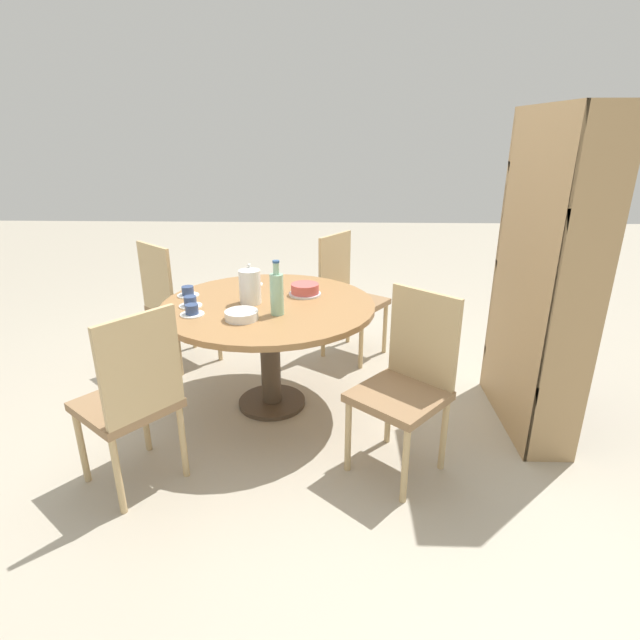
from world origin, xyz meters
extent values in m
plane|color=#B2A893|center=(0.00, 0.00, 0.00)|extent=(14.00, 14.00, 0.00)
cylinder|color=#473828|center=(0.00, 0.00, 0.01)|extent=(0.44, 0.44, 0.03)
cylinder|color=#473828|center=(0.00, 0.00, 0.36)|extent=(0.13, 0.13, 0.65)
cylinder|color=#9E7042|center=(0.00, 0.00, 0.70)|extent=(1.32, 1.32, 0.04)
cylinder|color=tan|center=(-0.56, 0.62, 0.21)|extent=(0.03, 0.03, 0.42)
cylinder|color=tan|center=(-0.86, 0.82, 0.21)|extent=(0.03, 0.03, 0.42)
cylinder|color=tan|center=(-0.77, 0.32, 0.21)|extent=(0.03, 0.03, 0.42)
cylinder|color=tan|center=(-1.07, 0.53, 0.21)|extent=(0.03, 0.03, 0.42)
cube|color=#93704C|center=(-0.81, 0.57, 0.44)|extent=(0.59, 0.59, 0.04)
cube|color=tan|center=(-0.93, 0.41, 0.72)|extent=(0.34, 0.25, 0.50)
cylinder|color=tan|center=(-0.67, -0.49, 0.21)|extent=(0.03, 0.03, 0.42)
cylinder|color=tan|center=(-0.91, -0.77, 0.21)|extent=(0.03, 0.03, 0.42)
cylinder|color=tan|center=(-0.40, -0.73, 0.21)|extent=(0.03, 0.03, 0.42)
cylinder|color=tan|center=(-0.64, -1.00, 0.21)|extent=(0.03, 0.03, 0.42)
cube|color=#93704C|center=(-0.66, -0.75, 0.44)|extent=(0.59, 0.59, 0.04)
cube|color=tan|center=(-0.51, -0.88, 0.72)|extent=(0.28, 0.32, 0.50)
cylinder|color=tan|center=(0.53, -0.65, 0.21)|extent=(0.03, 0.03, 0.42)
cylinder|color=tan|center=(0.81, -0.87, 0.21)|extent=(0.03, 0.03, 0.42)
cylinder|color=tan|center=(0.75, -0.37, 0.21)|extent=(0.03, 0.03, 0.42)
cylinder|color=tan|center=(1.03, -0.59, 0.21)|extent=(0.03, 0.03, 0.42)
cube|color=#93704C|center=(0.78, -0.62, 0.44)|extent=(0.59, 0.59, 0.04)
cube|color=tan|center=(0.90, -0.47, 0.72)|extent=(0.33, 0.27, 0.50)
cylinder|color=tan|center=(0.68, 0.49, 0.21)|extent=(0.03, 0.03, 0.42)
cylinder|color=tan|center=(0.91, 0.76, 0.21)|extent=(0.03, 0.03, 0.42)
cylinder|color=tan|center=(0.41, 0.73, 0.21)|extent=(0.03, 0.03, 0.42)
cylinder|color=tan|center=(0.65, 1.00, 0.21)|extent=(0.03, 0.03, 0.42)
cube|color=#93704C|center=(0.66, 0.75, 0.44)|extent=(0.59, 0.59, 0.04)
cube|color=tan|center=(0.51, 0.88, 0.72)|extent=(0.28, 0.32, 0.50)
cube|color=tan|center=(0.56, 1.61, 0.92)|extent=(0.04, 0.28, 1.85)
cube|color=tan|center=(-0.31, 1.61, 0.92)|extent=(0.04, 0.28, 1.85)
cube|color=tan|center=(0.13, 1.48, 0.92)|extent=(0.90, 0.02, 1.85)
cube|color=tan|center=(0.13, 1.61, 0.02)|extent=(0.83, 0.27, 0.04)
cube|color=tan|center=(0.13, 1.61, 0.46)|extent=(0.83, 0.27, 0.04)
cube|color=tan|center=(0.13, 1.61, 0.92)|extent=(0.83, 0.27, 0.04)
cube|color=tan|center=(0.13, 1.61, 1.39)|extent=(0.83, 0.27, 0.04)
cube|color=tan|center=(0.13, 1.61, 1.83)|extent=(0.83, 0.27, 0.04)
cube|color=black|center=(0.39, 1.60, 0.22)|extent=(0.31, 0.21, 0.37)
cube|color=#703384|center=(-0.13, 1.60, 0.19)|extent=(0.31, 0.21, 0.31)
cube|color=#28703D|center=(0.39, 1.60, 0.66)|extent=(0.31, 0.21, 0.35)
cube|color=#234793|center=(-0.13, 1.60, 0.62)|extent=(0.31, 0.21, 0.29)
cube|color=#B72D28|center=(0.36, 1.60, 1.12)|extent=(0.35, 0.21, 0.36)
cube|color=#703384|center=(-0.11, 1.60, 1.11)|extent=(0.35, 0.21, 0.33)
cube|color=#234793|center=(0.38, 1.60, 1.59)|extent=(0.33, 0.21, 0.37)
cube|color=beige|center=(-0.13, 1.60, 1.55)|extent=(0.33, 0.21, 0.29)
cylinder|color=white|center=(0.00, -0.11, 0.82)|extent=(0.13, 0.13, 0.21)
cone|color=white|center=(0.00, -0.11, 0.94)|extent=(0.12, 0.12, 0.02)
sphere|color=white|center=(0.00, -0.11, 0.96)|extent=(0.02, 0.02, 0.02)
cylinder|color=#99C6A3|center=(0.20, 0.08, 0.84)|extent=(0.08, 0.08, 0.24)
cylinder|color=#99C6A3|center=(0.20, 0.08, 0.99)|extent=(0.04, 0.04, 0.07)
cylinder|color=#2D5184|center=(0.20, 0.08, 1.03)|extent=(0.04, 0.04, 0.01)
cylinder|color=silver|center=(-0.17, 0.22, 0.72)|extent=(0.21, 0.21, 0.01)
cylinder|color=#C65651|center=(-0.17, 0.22, 0.76)|extent=(0.18, 0.18, 0.06)
cylinder|color=white|center=(0.23, -0.41, 0.72)|extent=(0.14, 0.14, 0.01)
cylinder|color=#334775|center=(0.23, -0.41, 0.75)|extent=(0.08, 0.08, 0.06)
cylinder|color=white|center=(-0.13, -0.54, 0.72)|extent=(0.14, 0.14, 0.01)
cylinder|color=#334775|center=(-0.13, -0.54, 0.75)|extent=(0.08, 0.08, 0.06)
cylinder|color=white|center=(-0.38, -0.16, 0.72)|extent=(0.14, 0.14, 0.01)
cylinder|color=#334775|center=(-0.38, -0.16, 0.75)|extent=(0.08, 0.08, 0.06)
cylinder|color=white|center=(0.08, -0.46, 0.72)|extent=(0.14, 0.14, 0.01)
cylinder|color=#334775|center=(0.08, -0.46, 0.75)|extent=(0.08, 0.08, 0.06)
cylinder|color=white|center=(0.29, -0.11, 0.72)|extent=(0.19, 0.19, 0.01)
cylinder|color=white|center=(0.29, -0.11, 0.73)|extent=(0.19, 0.19, 0.01)
cylinder|color=white|center=(0.29, -0.11, 0.74)|extent=(0.19, 0.19, 0.01)
cylinder|color=white|center=(0.29, -0.11, 0.75)|extent=(0.19, 0.19, 0.01)
cylinder|color=white|center=(0.29, -0.11, 0.76)|extent=(0.19, 0.19, 0.01)
camera|label=1|loc=(2.91, 0.41, 1.72)|focal=28.00mm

